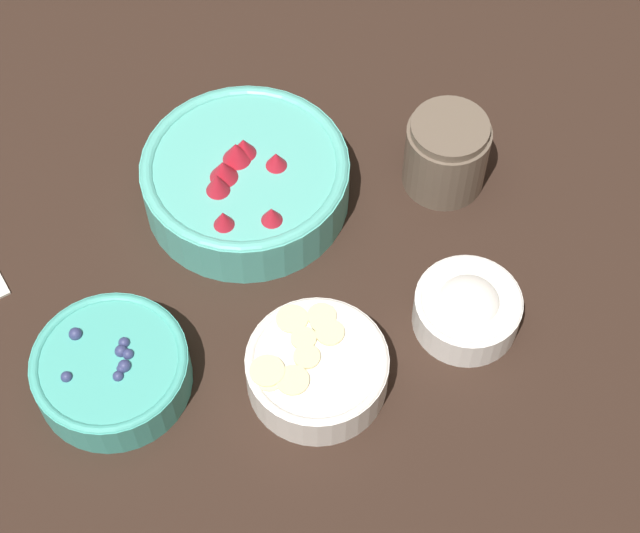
{
  "coord_description": "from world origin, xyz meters",
  "views": [
    {
      "loc": [
        0.16,
        0.58,
        0.96
      ],
      "look_at": [
        -0.07,
        0.04,
        0.04
      ],
      "focal_mm": 60.0,
      "sensor_mm": 36.0,
      "label": 1
    }
  ],
  "objects_px": {
    "bowl_blueberries": "(111,369)",
    "bowl_strawberries": "(245,178)",
    "bowl_bananas": "(317,368)",
    "jar_chocolate": "(446,155)",
    "bowl_cream": "(467,308)"
  },
  "relations": [
    {
      "from": "bowl_strawberries",
      "to": "jar_chocolate",
      "type": "xyz_separation_m",
      "value": [
        -0.21,
        0.06,
        0.0
      ]
    },
    {
      "from": "bowl_strawberries",
      "to": "bowl_bananas",
      "type": "xyz_separation_m",
      "value": [
        0.02,
        0.24,
        -0.01
      ]
    },
    {
      "from": "bowl_strawberries",
      "to": "bowl_blueberries",
      "type": "height_order",
      "value": "bowl_strawberries"
    },
    {
      "from": "bowl_blueberries",
      "to": "bowl_bananas",
      "type": "distance_m",
      "value": 0.2
    },
    {
      "from": "bowl_blueberries",
      "to": "bowl_strawberries",
      "type": "bearing_deg",
      "value": -141.23
    },
    {
      "from": "bowl_bananas",
      "to": "jar_chocolate",
      "type": "distance_m",
      "value": 0.29
    },
    {
      "from": "bowl_strawberries",
      "to": "bowl_blueberries",
      "type": "bearing_deg",
      "value": 38.77
    },
    {
      "from": "bowl_blueberries",
      "to": "bowl_cream",
      "type": "distance_m",
      "value": 0.36
    },
    {
      "from": "bowl_strawberries",
      "to": "jar_chocolate",
      "type": "height_order",
      "value": "jar_chocolate"
    },
    {
      "from": "bowl_strawberries",
      "to": "bowl_cream",
      "type": "relative_size",
      "value": 2.07
    },
    {
      "from": "bowl_bananas",
      "to": "jar_chocolate",
      "type": "relative_size",
      "value": 1.52
    },
    {
      "from": "bowl_blueberries",
      "to": "jar_chocolate",
      "type": "distance_m",
      "value": 0.43
    },
    {
      "from": "bowl_blueberries",
      "to": "jar_chocolate",
      "type": "xyz_separation_m",
      "value": [
        -0.41,
        -0.1,
        0.01
      ]
    },
    {
      "from": "bowl_blueberries",
      "to": "bowl_bananas",
      "type": "height_order",
      "value": "bowl_blueberries"
    },
    {
      "from": "bowl_blueberries",
      "to": "bowl_cream",
      "type": "height_order",
      "value": "same"
    }
  ]
}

